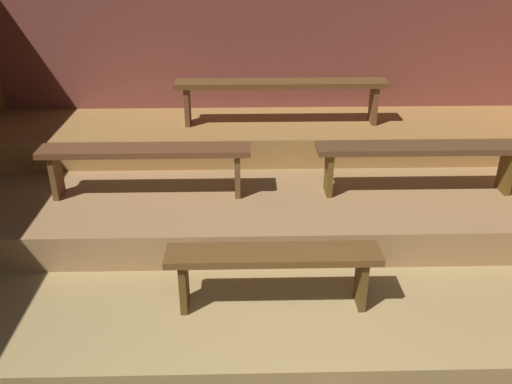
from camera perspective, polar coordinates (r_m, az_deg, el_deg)
name	(u,v)px	position (r m, az deg, el deg)	size (l,w,h in m)	color
ground	(287,297)	(4.80, 3.23, -10.92)	(7.02, 5.54, 0.08)	#987848
wall_back	(274,83)	(6.45, 1.86, 11.37)	(7.02, 0.06, 2.45)	brown
platform_lower	(283,244)	(5.16, 2.81, -5.46)	(6.22, 3.62, 0.31)	#9E8350
platform_middle	(279,188)	(5.52, 2.46, 0.45)	(6.22, 2.46, 0.31)	#9C754A
platform_upper	(276,136)	(6.02, 2.10, 5.87)	(6.22, 1.12, 0.31)	#A2733C
bench_lower_center	(273,263)	(3.92, 1.81, -7.39)	(1.53, 0.28, 0.46)	brown
bench_middle_left	(146,156)	(4.96, -11.49, 3.66)	(1.88, 0.28, 0.46)	brown
bench_middle_right	(420,154)	(5.14, 16.81, 3.84)	(1.88, 0.28, 0.46)	brown
bench_upper_center	(281,88)	(5.83, 2.65, 10.80)	(2.23, 0.28, 0.46)	brown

